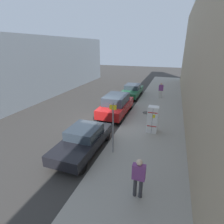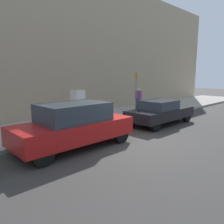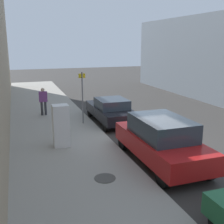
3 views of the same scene
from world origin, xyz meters
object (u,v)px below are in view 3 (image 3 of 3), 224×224
Objects in this scene: parked_suv_red at (161,140)px; parked_sedan_dark at (111,110)px; street_sign_post at (82,95)px; pedestrian_standing_near at (43,99)px; discarded_refrigerator at (61,126)px.

parked_suv_red is 1.06× the size of parked_sedan_dark.
street_sign_post is 0.60× the size of parked_suv_red.
pedestrian_standing_near is 0.36× the size of parked_suv_red.
discarded_refrigerator is at bearing 35.74° from pedestrian_standing_near.
street_sign_post reaches higher than parked_sedan_dark.
parked_suv_red is at bearing -73.67° from street_sign_post.
discarded_refrigerator is 4.21m from parked_suv_red.
discarded_refrigerator is 5.63m from pedestrian_standing_near.
pedestrian_standing_near is at bearing 91.71° from discarded_refrigerator.
pedestrian_standing_near reaches higher than parked_sedan_dark.
discarded_refrigerator is 4.71m from parked_sedan_dark.
street_sign_post reaches higher than parked_suv_red.
street_sign_post is at bearing -173.90° from parked_sedan_dark.
discarded_refrigerator reaches higher than pedestrian_standing_near.
pedestrian_standing_near is (-1.84, 2.50, -0.59)m from street_sign_post.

